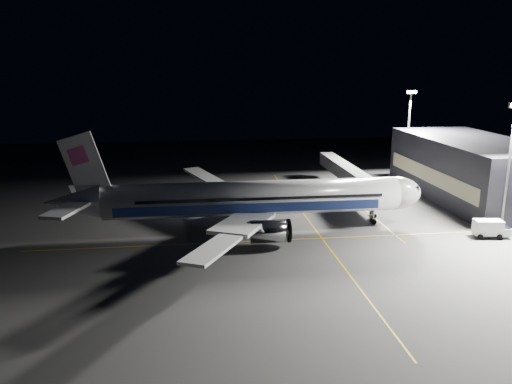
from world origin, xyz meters
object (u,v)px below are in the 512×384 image
Objects in this scene: safety_cone_a at (256,219)px; airliner at (247,199)px; safety_cone_c at (252,207)px; safety_cone_b at (221,205)px; floodlight_mast_south at (510,156)px; jet_bridge at (350,175)px; service_truck at (491,228)px; baggage_tug at (181,199)px; floodlight_mast_north at (409,127)px.

airliner is at bearing -115.85° from safety_cone_a.
safety_cone_b is at bearing 158.58° from safety_cone_c.
floodlight_mast_south reaches higher than safety_cone_b.
safety_cone_b is at bearing 104.13° from airliner.
jet_bridge is at bearing 8.67° from safety_cone_b.
service_truck reaches higher than baggage_tug.
airliner is at bearing -75.87° from safety_cone_b.
service_truck is at bearing -6.64° from baggage_tug.
jet_bridge is at bearing 22.96° from baggage_tug.
jet_bridge reaches higher than service_truck.
safety_cone_b is at bearing -158.04° from floodlight_mast_north.
jet_bridge reaches higher than safety_cone_b.
airliner reaches higher than safety_cone_c.
floodlight_mast_north is at bearing 21.96° from safety_cone_b.
safety_cone_c is (13.27, -5.44, -0.49)m from baggage_tug.
safety_cone_b is at bearing 159.42° from service_truck.
baggage_tug is 8.24m from safety_cone_b.
floodlight_mast_south is at bearing -2.45° from baggage_tug.
service_truck is 55.13m from baggage_tug.
floodlight_mast_south is 42.16m from safety_cone_a.
floodlight_mast_south is at bearing -24.17° from safety_cone_b.
floodlight_mast_south is at bearing -8.33° from airliner.
floodlight_mast_south is 50.34m from safety_cone_b.
safety_cone_a is (-21.14, -14.06, -4.27)m from jet_bridge.
service_truck is at bearing -13.25° from airliner.
baggage_tug is at bearing -178.58° from jet_bridge.
safety_cone_c is at bearing -152.54° from floodlight_mast_north.
baggage_tug reaches higher than safety_cone_a.
baggage_tug is at bearing 157.06° from safety_cone_b.
safety_cone_a is (13.04, -13.21, -0.49)m from baggage_tug.
airliner is 98.39× the size of safety_cone_c.
jet_bridge is 1.66× the size of floodlight_mast_north.
safety_cone_b reaches higher than safety_cone_c.
baggage_tug is at bearing 157.71° from safety_cone_c.
jet_bridge is 24.06m from floodlight_mast_north.
floodlight_mast_north is 31.15× the size of safety_cone_b.
airliner is 2.97× the size of floodlight_mast_north.
floodlight_mast_north is at bearing 37.74° from jet_bridge.
floodlight_mast_south is at bearing 46.61° from service_truck.
airliner is 12.91m from safety_cone_c.
floodlight_mast_south is (18.00, -24.07, 7.79)m from jet_bridge.
airliner is 2.97× the size of floodlight_mast_south.
floodlight_mast_south reaches higher than jet_bridge.
service_truck reaches higher than safety_cone_c.
jet_bridge is 55.05× the size of safety_cone_c.
floodlight_mast_north reaches higher than safety_cone_b.
floodlight_mast_south is 31.15× the size of safety_cone_b.
airliner reaches higher than safety_cone_a.
baggage_tug is (-52.18, 23.22, -11.57)m from floodlight_mast_south.
baggage_tug reaches higher than safety_cone_c.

